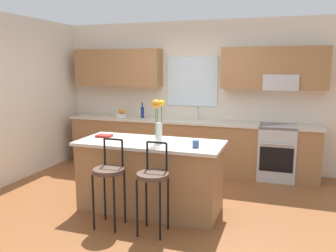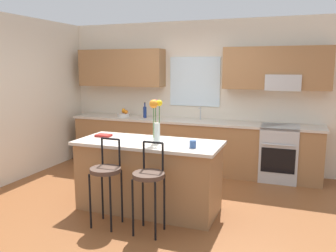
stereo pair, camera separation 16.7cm
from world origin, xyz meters
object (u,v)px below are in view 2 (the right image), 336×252
cookbook (104,135)px  fruit_bowl_oranges (124,114)px  bar_stool_near (106,174)px  mug_ceramic (193,144)px  bottle_olive_oil (145,112)px  oven_range (279,153)px  kitchen_island (149,175)px  bar_stool_middle (149,179)px  flower_vase (156,118)px

cookbook → fruit_bowl_oranges: size_ratio=0.83×
bar_stool_near → mug_ceramic: 1.08m
cookbook → bottle_olive_oil: bearing=96.2°
oven_range → fruit_bowl_oranges: 2.95m
kitchen_island → bar_stool_middle: size_ratio=1.81×
oven_range → kitchen_island: (-1.55, -1.88, 0.00)m
bar_stool_middle → mug_ceramic: (0.37, 0.47, 0.33)m
flower_vase → mug_ceramic: size_ratio=6.17×
flower_vase → bottle_olive_oil: bearing=117.8°
bar_stool_middle → flower_vase: 0.83m
mug_ceramic → cookbook: 1.36m
bar_stool_near → cookbook: 0.86m
cookbook → oven_range: bearing=38.8°
kitchen_island → flower_vase: bearing=-24.4°
oven_range → mug_ceramic: 2.28m
bar_stool_near → oven_range: bearing=53.9°
mug_ceramic → oven_range: bearing=65.9°
mug_ceramic → bar_stool_near: bearing=-152.9°
kitchen_island → bar_stool_middle: bearing=-66.0°
oven_range → mug_ceramic: mug_ceramic is taller
bar_stool_middle → flower_vase: flower_vase is taller
oven_range → bar_stool_near: size_ratio=0.88×
mug_ceramic → cookbook: (-1.35, 0.22, -0.03)m
kitchen_island → bar_stool_middle: bar_stool_middle is taller
oven_range → bottle_olive_oil: 2.52m
bottle_olive_oil → oven_range: bearing=-0.6°
cookbook → mug_ceramic: bearing=-9.1°
bar_stool_near → bottle_olive_oil: (-0.63, 2.52, 0.40)m
bar_stool_near → flower_vase: size_ratio=1.88×
oven_range → bar_stool_near: bar_stool_near is taller
kitchen_island → flower_vase: flower_vase is taller
cookbook → bottle_olive_oil: (-0.20, 1.84, 0.10)m
fruit_bowl_oranges → mug_ceramic: bearing=-45.8°
fruit_bowl_oranges → bottle_olive_oil: size_ratio=0.83×
oven_range → bar_stool_middle: bar_stool_middle is taller
cookbook → bar_stool_middle: bearing=-35.0°
kitchen_island → bar_stool_near: (-0.27, -0.62, 0.17)m
oven_range → flower_vase: flower_vase is taller
cookbook → bar_stool_near: bearing=-57.9°
bar_stool_near → bar_stool_middle: same height
mug_ceramic → bottle_olive_oil: size_ratio=0.31×
fruit_bowl_oranges → cookbook: bearing=-70.5°
oven_range → cookbook: cookbook is taller
oven_range → mug_ceramic: size_ratio=10.22×
mug_ceramic → cookbook: mug_ceramic is taller
kitchen_island → oven_range: bearing=50.5°
bar_stool_near → mug_ceramic: (0.92, 0.47, 0.33)m
flower_vase → bottle_olive_oil: 2.23m
bottle_olive_oil → kitchen_island: bearing=-64.6°
bar_stool_near → flower_vase: bearing=53.7°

